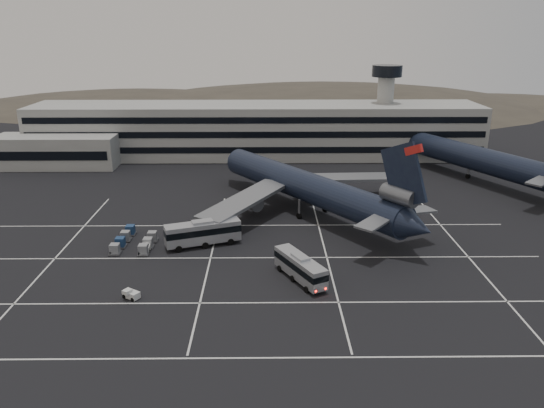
{
  "coord_description": "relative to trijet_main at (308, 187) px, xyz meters",
  "views": [
    {
      "loc": [
        2.71,
        -70.89,
        34.16
      ],
      "look_at": [
        3.63,
        15.17,
        5.0
      ],
      "focal_mm": 35.0,
      "sensor_mm": 36.0,
      "label": 1
    }
  ],
  "objects": [
    {
      "name": "bus_near",
      "position": [
        -3.09,
        -27.97,
        -3.19
      ],
      "size": [
        7.15,
        10.57,
        3.76
      ],
      "rotation": [
        0.0,
        0.0,
        0.49
      ],
      "color": "#96989E",
      "rests_on": "ground"
    },
    {
      "name": "tug_b",
      "position": [
        -25.53,
        -33.11,
        -4.63
      ],
      "size": [
        2.53,
        2.29,
        1.4
      ],
      "rotation": [
        0.0,
        0.0,
        0.99
      ],
      "color": "silver",
      "rests_on": "ground"
    },
    {
      "name": "terminal",
      "position": [
        -13.42,
        46.68,
        1.68
      ],
      "size": [
        125.0,
        26.0,
        24.0
      ],
      "color": "gray",
      "rests_on": "ground"
    },
    {
      "name": "trijet_main",
      "position": [
        0.0,
        0.0,
        0.0
      ],
      "size": [
        40.05,
        50.03,
        18.08
      ],
      "rotation": [
        0.0,
        0.0,
        0.61
      ],
      "color": "black",
      "rests_on": "ground"
    },
    {
      "name": "bus_far",
      "position": [
        -18.13,
        -15.49,
        -2.88
      ],
      "size": [
        12.48,
        6.78,
        4.32
      ],
      "rotation": [
        0.0,
        0.0,
        1.91
      ],
      "color": "#96989E",
      "rests_on": "ground"
    },
    {
      "name": "uld_cluster",
      "position": [
        -29.47,
        -15.41,
        -4.43
      ],
      "size": [
        6.65,
        10.47,
        1.67
      ],
      "rotation": [
        0.0,
        0.0,
        -0.06
      ],
      "color": "#2D2D30",
      "rests_on": "ground"
    },
    {
      "name": "lane_markings",
      "position": [
        -9.52,
        -23.74,
        -5.24
      ],
      "size": [
        90.0,
        55.62,
        0.01
      ],
      "color": "silver",
      "rests_on": "ground"
    },
    {
      "name": "trijet_far",
      "position": [
        39.84,
        22.81,
        0.18
      ],
      "size": [
        32.65,
        53.86,
        18.08
      ],
      "rotation": [
        0.0,
        0.0,
        0.46
      ],
      "color": "black",
      "rests_on": "ground"
    },
    {
      "name": "hills",
      "position": [
        7.52,
        145.54,
        -17.32
      ],
      "size": [
        352.0,
        180.0,
        44.0
      ],
      "color": "#38332B",
      "rests_on": "ground"
    },
    {
      "name": "ground",
      "position": [
        -10.47,
        -24.46,
        -5.25
      ],
      "size": [
        260.0,
        260.0,
        0.0
      ],
      "primitive_type": "plane",
      "color": "black",
      "rests_on": "ground"
    },
    {
      "name": "tug_a",
      "position": [
        -26.95,
        -17.69,
        -4.61
      ],
      "size": [
        1.48,
        2.33,
        1.44
      ],
      "rotation": [
        0.0,
        0.0,
        0.06
      ],
      "color": "silver",
      "rests_on": "ground"
    }
  ]
}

